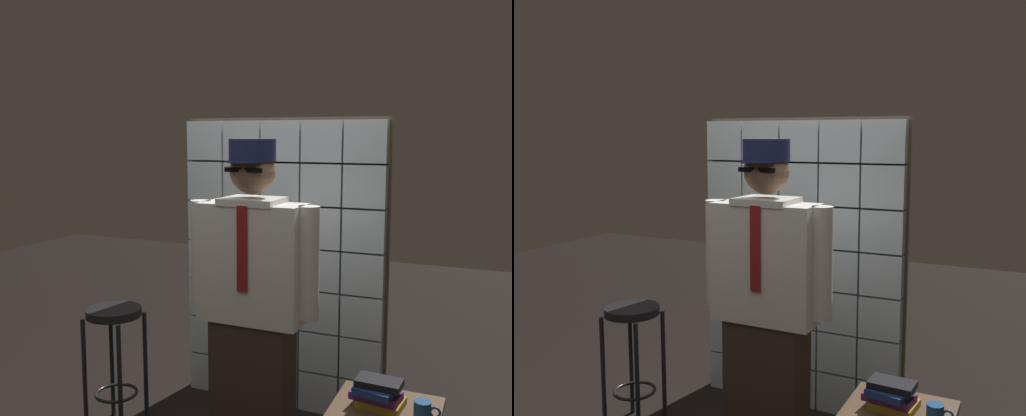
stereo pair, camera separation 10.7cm
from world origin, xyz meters
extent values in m
cube|color=silver|center=(-0.56, 1.19, 0.13)|extent=(0.27, 0.08, 0.27)
cube|color=silver|center=(-0.28, 1.19, 0.13)|extent=(0.27, 0.08, 0.27)
cube|color=silver|center=(0.00, 1.19, 0.13)|extent=(0.27, 0.08, 0.27)
cube|color=silver|center=(0.28, 1.19, 0.13)|extent=(0.27, 0.08, 0.27)
cube|color=silver|center=(0.56, 1.19, 0.13)|extent=(0.27, 0.08, 0.27)
cube|color=silver|center=(-0.56, 1.19, 0.41)|extent=(0.27, 0.08, 0.27)
cube|color=silver|center=(-0.28, 1.19, 0.41)|extent=(0.27, 0.08, 0.27)
cube|color=silver|center=(0.00, 1.19, 0.41)|extent=(0.27, 0.08, 0.27)
cube|color=silver|center=(0.28, 1.19, 0.41)|extent=(0.27, 0.08, 0.27)
cube|color=silver|center=(0.56, 1.19, 0.41)|extent=(0.27, 0.08, 0.27)
cube|color=silver|center=(-0.56, 1.19, 0.69)|extent=(0.27, 0.08, 0.27)
cube|color=silver|center=(-0.28, 1.19, 0.69)|extent=(0.27, 0.08, 0.27)
cube|color=silver|center=(0.00, 1.19, 0.69)|extent=(0.27, 0.08, 0.27)
cube|color=silver|center=(0.28, 1.19, 0.69)|extent=(0.27, 0.08, 0.27)
cube|color=silver|center=(0.56, 1.19, 0.69)|extent=(0.27, 0.08, 0.27)
cube|color=silver|center=(-0.56, 1.19, 0.98)|extent=(0.27, 0.08, 0.27)
cube|color=silver|center=(-0.28, 1.19, 0.98)|extent=(0.27, 0.08, 0.27)
cube|color=silver|center=(0.00, 1.19, 0.98)|extent=(0.27, 0.08, 0.27)
cube|color=silver|center=(0.28, 1.19, 0.98)|extent=(0.27, 0.08, 0.27)
cube|color=silver|center=(0.56, 1.19, 0.98)|extent=(0.27, 0.08, 0.27)
cube|color=silver|center=(-0.56, 1.19, 1.26)|extent=(0.27, 0.08, 0.27)
cube|color=silver|center=(-0.28, 1.19, 1.26)|extent=(0.27, 0.08, 0.27)
cube|color=silver|center=(0.00, 1.19, 1.26)|extent=(0.27, 0.08, 0.27)
cube|color=silver|center=(0.28, 1.19, 1.26)|extent=(0.27, 0.08, 0.27)
cube|color=silver|center=(0.56, 1.19, 1.26)|extent=(0.27, 0.08, 0.27)
cube|color=silver|center=(-0.56, 1.19, 1.54)|extent=(0.27, 0.08, 0.27)
cube|color=silver|center=(-0.28, 1.19, 1.54)|extent=(0.27, 0.08, 0.27)
cube|color=silver|center=(0.00, 1.19, 1.54)|extent=(0.27, 0.08, 0.27)
cube|color=silver|center=(0.28, 1.19, 1.54)|extent=(0.27, 0.08, 0.27)
cube|color=silver|center=(0.56, 1.19, 1.54)|extent=(0.27, 0.08, 0.27)
cube|color=silver|center=(-0.56, 1.19, 1.82)|extent=(0.27, 0.08, 0.27)
cube|color=silver|center=(-0.28, 1.19, 1.82)|extent=(0.27, 0.08, 0.27)
cube|color=silver|center=(0.00, 1.19, 1.82)|extent=(0.27, 0.08, 0.27)
cube|color=silver|center=(0.28, 1.19, 1.82)|extent=(0.27, 0.08, 0.27)
cube|color=silver|center=(0.56, 1.19, 1.82)|extent=(0.27, 0.08, 0.27)
cube|color=#4C4438|center=(0.00, 1.24, 0.98)|extent=(1.43, 0.02, 1.99)
cube|color=#382D23|center=(0.17, 0.34, 0.44)|extent=(0.42, 0.22, 0.88)
cube|color=silver|center=(0.17, 0.34, 1.19)|extent=(0.55, 0.24, 0.62)
cube|color=maroon|center=(0.17, 0.21, 1.29)|extent=(0.06, 0.01, 0.44)
cube|color=silver|center=(0.17, 0.34, 1.52)|extent=(0.31, 0.25, 0.04)
sphere|color=#846047|center=(0.17, 0.34, 1.67)|extent=(0.24, 0.24, 0.24)
ellipsoid|color=black|center=(0.17, 0.28, 1.63)|extent=(0.16, 0.09, 0.11)
cube|color=black|center=(0.17, 0.23, 1.68)|extent=(0.20, 0.01, 0.02)
cylinder|color=#191E47|center=(0.17, 0.25, 1.72)|extent=(0.18, 0.18, 0.01)
cylinder|color=#191E47|center=(0.17, 0.34, 1.78)|extent=(0.24, 0.24, 0.11)
cylinder|color=silver|center=(0.48, 0.33, 1.22)|extent=(0.11, 0.11, 0.57)
cylinder|color=silver|center=(-0.14, 0.34, 1.22)|extent=(0.11, 0.11, 0.57)
cylinder|color=black|center=(-0.82, 0.45, 0.77)|extent=(0.34, 0.34, 0.05)
torus|color=black|center=(-0.82, 0.45, 0.24)|extent=(0.27, 0.27, 0.02)
cylinder|color=black|center=(-0.96, 0.31, 0.37)|extent=(0.03, 0.03, 0.74)
cylinder|color=black|center=(-0.69, 0.31, 0.37)|extent=(0.03, 0.03, 0.74)
cylinder|color=black|center=(-0.96, 0.58, 0.37)|extent=(0.03, 0.03, 0.74)
cylinder|color=black|center=(-0.69, 0.58, 0.37)|extent=(0.03, 0.03, 0.74)
cube|color=#513823|center=(0.88, 0.34, 0.50)|extent=(0.52, 0.52, 0.04)
cube|color=olive|center=(0.85, 0.37, 0.54)|extent=(0.23, 0.20, 0.04)
cube|color=#591E66|center=(0.83, 0.36, 0.58)|extent=(0.25, 0.18, 0.04)
cube|color=navy|center=(0.83, 0.35, 0.61)|extent=(0.22, 0.22, 0.04)
cube|color=black|center=(0.84, 0.35, 0.65)|extent=(0.23, 0.15, 0.03)
cylinder|color=navy|center=(1.06, 0.31, 0.57)|extent=(0.08, 0.08, 0.09)
torus|color=navy|center=(1.11, 0.31, 0.57)|extent=(0.06, 0.01, 0.06)
camera|label=1|loc=(1.36, -2.32, 1.85)|focal=39.86mm
camera|label=2|loc=(1.45, -2.27, 1.85)|focal=39.86mm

